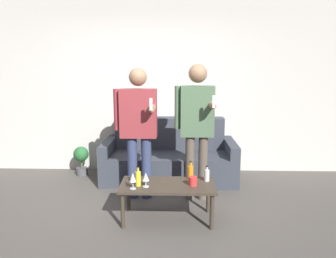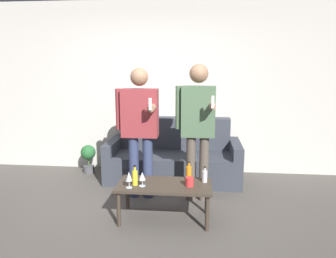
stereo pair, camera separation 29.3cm
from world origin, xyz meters
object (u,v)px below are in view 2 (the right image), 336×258
Objects in this scene: couch at (174,158)px; bottle_orange at (135,177)px; person_standing_left at (140,124)px; coffee_table at (165,188)px; person_standing_right at (198,121)px.

bottle_orange is (-0.30, -1.46, 0.19)m from couch.
person_standing_left reaches higher than bottle_orange.
person_standing_left is (-0.39, 0.62, 0.61)m from coffee_table.
person_standing_right is (0.73, -0.03, 0.05)m from person_standing_left.
person_standing_right is at bearing -65.73° from couch.
coffee_table is 4.73× the size of bottle_orange.
person_standing_left is at bearing 178.04° from person_standing_right.
coffee_table is 0.62× the size of person_standing_left.
couch is at bearing 64.39° from person_standing_left.
coffee_table is 0.95m from person_standing_left.
coffee_table is at bearing -119.89° from person_standing_right.
coffee_table is at bearing -89.30° from couch.
coffee_table is 0.35m from bottle_orange.
bottle_orange is 0.13× the size of person_standing_right.
couch is at bearing 90.70° from coffee_table.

